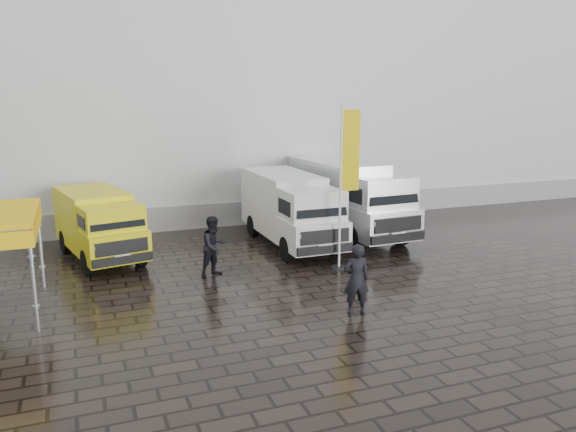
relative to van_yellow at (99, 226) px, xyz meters
name	(u,v)px	position (x,y,z in m)	size (l,w,h in m)	color
ground	(354,276)	(7.08, -4.72, -1.12)	(120.00, 120.00, 0.00)	black
exhibition_hall	(255,84)	(9.08, 11.28, 4.88)	(44.00, 16.00, 12.00)	silver
hall_plinth	(311,208)	(9.08, 3.23, -0.62)	(44.00, 0.15, 1.00)	gray
van_yellow	(99,226)	(0.00, 0.00, 0.00)	(1.86, 4.85, 2.24)	yellow
van_white	(291,211)	(6.61, -0.60, 0.16)	(1.97, 5.92, 2.56)	silver
van_silver	(349,199)	(9.26, -0.02, 0.31)	(2.19, 6.58, 2.85)	silver
flagpole	(346,177)	(7.21, -3.80, 1.78)	(0.88, 0.50, 5.17)	black
wheelie_bin	(378,206)	(12.10, 2.65, -0.62)	(0.60, 0.60, 1.00)	black
person_front	(356,279)	(5.73, -7.42, -0.21)	(0.66, 0.43, 1.81)	black
person_tent	(214,246)	(3.15, -3.13, -0.20)	(0.90, 0.70, 1.84)	black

